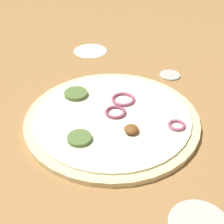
% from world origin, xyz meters
% --- Properties ---
extents(ground_plane, '(3.00, 3.00, 0.00)m').
position_xyz_m(ground_plane, '(0.00, 0.00, 0.00)').
color(ground_plane, '#9E703F').
extents(pizza, '(0.32, 0.32, 0.03)m').
position_xyz_m(pizza, '(-0.00, -0.00, 0.01)').
color(pizza, beige).
rests_on(pizza, ground_plane).
extents(loose_cap, '(0.05, 0.05, 0.01)m').
position_xyz_m(loose_cap, '(-0.07, 0.20, 0.00)').
color(loose_cap, beige).
rests_on(loose_cap, ground_plane).
extents(flour_patch, '(0.09, 0.09, 0.00)m').
position_xyz_m(flour_patch, '(-0.28, 0.12, 0.00)').
color(flour_patch, white).
rests_on(flour_patch, ground_plane).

